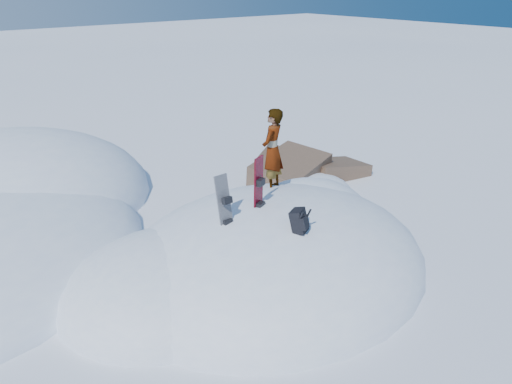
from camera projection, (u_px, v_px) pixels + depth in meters
ground at (274, 268)px, 10.75m from camera, size 120.00×120.00×0.00m
snow_mound at (260, 266)px, 10.82m from camera, size 8.00×6.00×3.00m
rock_outcrop at (301, 185)px, 15.04m from camera, size 4.68×4.41×1.68m
snowboard_red at (259, 196)px, 10.10m from camera, size 0.32×0.25×1.71m
snowboard_dark at (226, 213)px, 9.56m from camera, size 0.30×0.32×1.54m
backpack at (300, 221)px, 9.25m from camera, size 0.43×0.47×0.53m
gear_pile at (227, 332)px, 8.65m from camera, size 0.80×0.61×0.22m
person at (272, 150)px, 11.09m from camera, size 0.82×0.71×1.89m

